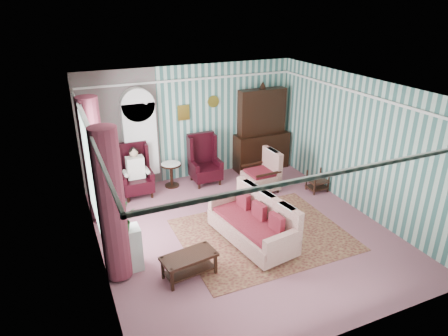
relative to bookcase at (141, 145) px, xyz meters
name	(u,v)px	position (x,y,z in m)	size (l,w,h in m)	color
floor	(243,231)	(1.35, -2.84, -1.12)	(6.00, 6.00, 0.00)	#884F5D
room_shell	(210,139)	(0.73, -2.66, 0.89)	(5.53, 6.02, 2.91)	#37645E
bookcase	(141,145)	(0.00, 0.00, 0.00)	(0.80, 0.28, 2.24)	silver
dresser_hutch	(262,127)	(3.25, -0.12, 0.06)	(1.50, 0.56, 2.36)	black
wingback_left	(136,171)	(-0.25, -0.39, -0.50)	(0.76, 0.80, 1.25)	black
wingback_right	(205,160)	(1.50, -0.39, -0.50)	(0.76, 0.80, 1.25)	black
seated_woman	(136,172)	(-0.25, -0.39, -0.53)	(0.44, 0.40, 1.18)	silver
round_side_table	(171,175)	(0.65, -0.24, -0.82)	(0.50, 0.50, 0.60)	black
nest_table	(318,181)	(3.82, -1.94, -0.85)	(0.45, 0.38, 0.54)	black
plant_stand	(125,250)	(-1.05, -3.14, -0.72)	(0.55, 0.35, 0.80)	white
rug	(263,234)	(1.65, -3.14, -1.11)	(3.20, 2.60, 0.01)	#531C1B
sofa	(252,217)	(1.32, -3.27, -0.56)	(1.92, 0.94, 1.12)	beige
floral_armchair	(261,170)	(2.58, -1.34, -0.59)	(0.83, 0.77, 1.06)	#B8A78E
coffee_table	(189,266)	(-0.11, -3.76, -0.91)	(0.92, 0.46, 0.42)	black
potted_plant_a	(123,221)	(-1.04, -3.22, -0.10)	(0.39, 0.34, 0.43)	#255219
potted_plant_b	(122,215)	(-1.03, -3.07, -0.08)	(0.26, 0.21, 0.47)	#215A1C
potted_plant_c	(118,219)	(-1.10, -3.09, -0.14)	(0.21, 0.21, 0.37)	#174B19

